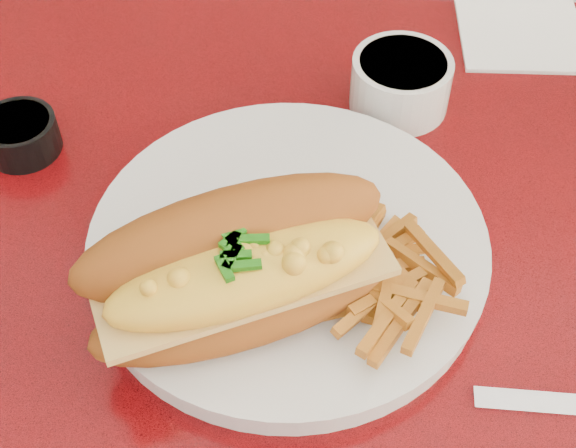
# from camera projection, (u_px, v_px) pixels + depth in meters

# --- Properties ---
(diner_table) EXTENTS (1.23, 0.83, 0.77)m
(diner_table) POSITION_uv_depth(u_px,v_px,m) (393.00, 388.00, 0.74)
(diner_table) COLOR #BA0B10
(diner_table) RESTS_ON ground
(booth_bench_far) EXTENTS (1.20, 0.51, 0.90)m
(booth_bench_far) POSITION_uv_depth(u_px,v_px,m) (370.00, 87.00, 1.51)
(booth_bench_far) COLOR #9C0A10
(booth_bench_far) RESTS_ON ground
(dinner_plate) EXTENTS (0.39, 0.39, 0.02)m
(dinner_plate) POSITION_uv_depth(u_px,v_px,m) (288.00, 247.00, 0.63)
(dinner_plate) COLOR silver
(dinner_plate) RESTS_ON diner_table
(mac_hoagie) EXTENTS (0.25, 0.19, 0.10)m
(mac_hoagie) POSITION_uv_depth(u_px,v_px,m) (241.00, 269.00, 0.55)
(mac_hoagie) COLOR #954D18
(mac_hoagie) RESTS_ON dinner_plate
(fries_pile) EXTENTS (0.13, 0.13, 0.03)m
(fries_pile) POSITION_uv_depth(u_px,v_px,m) (377.00, 270.00, 0.58)
(fries_pile) COLOR orange
(fries_pile) RESTS_ON dinner_plate
(fork) EXTENTS (0.02, 0.13, 0.00)m
(fork) POSITION_uv_depth(u_px,v_px,m) (291.00, 306.00, 0.58)
(fork) COLOR silver
(fork) RESTS_ON dinner_plate
(gravy_ramekin) EXTENTS (0.12, 0.12, 0.05)m
(gravy_ramekin) POSITION_uv_depth(u_px,v_px,m) (401.00, 82.00, 0.73)
(gravy_ramekin) COLOR silver
(gravy_ramekin) RESTS_ON diner_table
(sauce_cup_left) EXTENTS (0.08, 0.08, 0.03)m
(sauce_cup_left) POSITION_uv_depth(u_px,v_px,m) (20.00, 134.00, 0.70)
(sauce_cup_left) COLOR black
(sauce_cup_left) RESTS_ON diner_table
(paper_napkin) EXTENTS (0.13, 0.13, 0.00)m
(paper_napkin) POSITION_uv_depth(u_px,v_px,m) (521.00, 33.00, 0.82)
(paper_napkin) COLOR white
(paper_napkin) RESTS_ON diner_table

